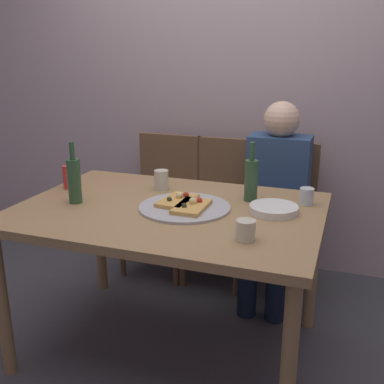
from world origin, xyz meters
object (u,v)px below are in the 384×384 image
object	(u,v)px
tumbler_near	(246,230)
guest_in_sweater	(275,194)
pizza_slice_last	(192,206)
soda_can	(69,177)
chair_right	(278,206)
pizza_tray	(185,207)
chair_left	(164,194)
dining_table	(169,224)
wine_bottle	(74,180)
wine_glass	(307,196)
beer_bottle	(251,179)
chair_middle	(224,200)
plate_stack	(274,209)
tumbler_far	(161,180)
pizza_slice_extra	(178,200)

from	to	relation	value
tumbler_near	guest_in_sweater	distance (m)	1.00
pizza_slice_last	soda_can	world-z (taller)	soda_can
chair_right	pizza_tray	bearing A→B (deg)	71.13
pizza_slice_last	chair_left	xyz separation A→B (m)	(-0.52, 0.89, -0.26)
dining_table	wine_bottle	xyz separation A→B (m)	(-0.45, -0.08, 0.19)
dining_table	wine_glass	distance (m)	0.66
dining_table	beer_bottle	world-z (taller)	beer_bottle
chair_middle	plate_stack	bearing A→B (deg)	119.53
beer_bottle	soda_can	xyz separation A→B (m)	(-0.94, -0.11, -0.05)
tumbler_far	chair_right	bearing A→B (deg)	50.57
pizza_tray	pizza_slice_extra	distance (m)	0.06
chair_left	pizza_slice_last	bearing A→B (deg)	120.16
wine_bottle	soda_can	bearing A→B (deg)	129.89
beer_bottle	plate_stack	size ratio (longest dim) A/B	1.30
wine_glass	plate_stack	distance (m)	0.21
pizza_slice_last	wine_bottle	size ratio (longest dim) A/B	0.75
pizza_tray	beer_bottle	size ratio (longest dim) A/B	1.48
dining_table	pizza_slice_last	xyz separation A→B (m)	(0.12, -0.01, 0.10)
pizza_tray	pizza_slice_last	size ratio (longest dim) A/B	1.92
pizza_tray	pizza_slice_extra	world-z (taller)	pizza_slice_extra
pizza_slice_last	beer_bottle	xyz separation A→B (m)	(0.22, 0.24, 0.08)
pizza_slice_extra	chair_right	size ratio (longest dim) A/B	0.26
wine_bottle	chair_middle	distance (m)	1.13
dining_table	pizza_slice_extra	world-z (taller)	pizza_slice_extra
dining_table	pizza_tray	distance (m)	0.11
tumbler_near	tumbler_far	distance (m)	0.76
guest_in_sweater	tumbler_far	bearing A→B (deg)	42.75
wine_bottle	guest_in_sweater	xyz separation A→B (m)	(0.82, 0.81, -0.22)
pizza_slice_extra	tumbler_far	distance (m)	0.27
wine_bottle	chair_right	bearing A→B (deg)	49.66
tumbler_near	wine_glass	distance (m)	0.54
dining_table	plate_stack	world-z (taller)	plate_stack
guest_in_sweater	beer_bottle	bearing A→B (deg)	85.50
soda_can	chair_middle	bearing A→B (deg)	50.70
pizza_slice_extra	beer_bottle	bearing A→B (deg)	30.27
pizza_tray	beer_bottle	world-z (taller)	beer_bottle
pizza_slice_last	tumbler_near	bearing A→B (deg)	-38.60
tumbler_far	soda_can	bearing A→B (deg)	-163.21
beer_bottle	chair_middle	bearing A→B (deg)	115.49
pizza_slice_last	tumbler_near	xyz separation A→B (m)	(0.31, -0.24, 0.02)
dining_table	chair_middle	xyz separation A→B (m)	(0.02, 0.89, -0.16)
dining_table	chair_left	size ratio (longest dim) A/B	1.55
wine_glass	chair_right	xyz separation A→B (m)	(-0.22, 0.63, -0.28)
dining_table	guest_in_sweater	size ratio (longest dim) A/B	1.19
pizza_slice_last	tumbler_far	world-z (taller)	tumbler_far
soda_can	chair_right	size ratio (longest dim) A/B	0.14
dining_table	chair_left	bearing A→B (deg)	114.40
tumbler_near	chair_right	xyz separation A→B (m)	(-0.05, 1.14, -0.28)
pizza_slice_last	beer_bottle	size ratio (longest dim) A/B	0.77
wine_bottle	wine_glass	bearing A→B (deg)	17.97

